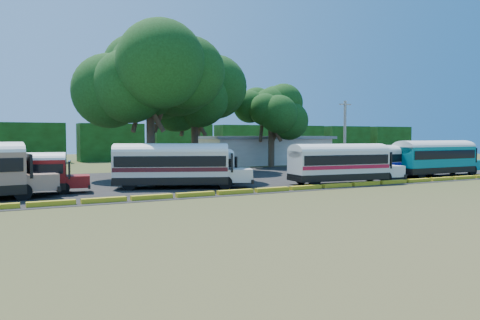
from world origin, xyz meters
name	(u,v)px	position (x,y,z in m)	size (l,w,h in m)	color
ground	(261,194)	(0.00, 0.00, 0.00)	(160.00, 160.00, 0.00)	#2B4416
asphalt_strip	(206,179)	(1.00, 12.00, 0.01)	(64.00, 24.00, 0.02)	black
curb	(254,191)	(0.00, 1.00, 0.15)	(53.70, 0.45, 0.30)	gold
terminal_building	(265,150)	(18.00, 30.00, 2.03)	(19.00, 9.00, 4.00)	silver
treeline_backdrop	(111,142)	(0.00, 48.00, 3.00)	(130.00, 4.00, 6.00)	black
bus_red	(13,171)	(-15.29, 7.49, 1.67)	(9.11, 3.51, 2.92)	black
bus_cream_west	(174,163)	(-4.11, 6.24, 1.97)	(10.79, 6.39, 3.48)	black
bus_cream_east	(190,165)	(-2.14, 7.91, 1.67)	(9.15, 2.97, 2.96)	black
bus_white_red	(341,161)	(9.46, 2.90, 1.92)	(10.55, 3.60, 3.40)	black
bus_white_blue	(398,159)	(18.83, 5.57, 1.79)	(9.70, 2.73, 3.16)	black
bus_teal	(436,156)	(22.70, 4.32, 2.06)	(10.94, 2.78, 3.60)	black
tree_west	(150,74)	(-3.09, 15.83, 9.93)	(10.90, 10.90, 13.96)	#392A1C
tree_center	(195,92)	(4.12, 22.39, 9.12)	(9.82, 9.82, 12.77)	#392A1C
tree_east	(271,109)	(15.26, 23.69, 7.56)	(7.08, 7.08, 10.24)	#392A1C
utility_pole	(345,136)	(17.56, 12.06, 4.05)	(1.60, 0.30, 7.88)	gray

